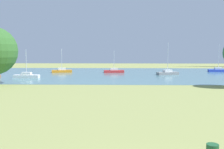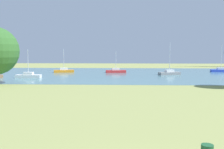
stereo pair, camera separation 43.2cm
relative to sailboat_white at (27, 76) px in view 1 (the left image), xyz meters
The scene contains 7 objects.
ground_plane 25.92m from the sailboat_white, 43.11° to the right, with size 160.00×160.00×0.00m, color #8C9351.
water_surface 21.54m from the sailboat_white, 28.53° to the left, with size 140.00×40.00×0.02m, color slate.
sailboat_white is the anchor object (origin of this frame).
sailboat_gray 29.37m from the sailboat_white, 15.40° to the left, with size 5.03×2.99×7.01m.
sailboat_red 20.94m from the sailboat_white, 38.19° to the left, with size 4.97×2.19×5.19m.
sailboat_blue 45.64m from the sailboat_white, 21.25° to the left, with size 4.88×1.79×6.96m.
sailboat_orange 13.74m from the sailboat_white, 73.91° to the left, with size 5.03×2.80×5.74m.
Camera 1 is at (-0.95, -8.77, 5.03)m, focal length 41.23 mm.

